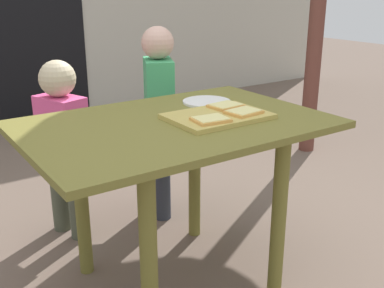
% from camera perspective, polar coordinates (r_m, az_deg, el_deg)
% --- Properties ---
extents(ground_plane, '(16.00, 16.00, 0.00)m').
position_cam_1_polar(ground_plane, '(2.14, -1.81, -16.28)').
color(ground_plane, brown).
extents(house_door, '(0.90, 0.02, 2.00)m').
position_cam_1_polar(house_door, '(4.58, -18.63, 15.17)').
color(house_door, black).
rests_on(house_door, ground).
extents(dining_table, '(1.16, 0.79, 0.73)m').
position_cam_1_polar(dining_table, '(1.85, -2.01, -0.67)').
color(dining_table, olive).
rests_on(dining_table, ground).
extents(cutting_board, '(0.39, 0.27, 0.02)m').
position_cam_1_polar(cutting_board, '(1.85, 3.13, 3.38)').
color(cutting_board, tan).
rests_on(cutting_board, dining_table).
extents(pizza_slice_near_right, '(0.14, 0.12, 0.01)m').
position_cam_1_polar(pizza_slice_near_right, '(1.86, 6.30, 3.91)').
color(pizza_slice_near_right, '#E2A14F').
rests_on(pizza_slice_near_right, cutting_board).
extents(pizza_slice_near_left, '(0.14, 0.12, 0.01)m').
position_cam_1_polar(pizza_slice_near_left, '(1.75, 2.29, 3.00)').
color(pizza_slice_near_left, '#E2A14F').
rests_on(pizza_slice_near_left, cutting_board).
extents(pizza_slice_far_right, '(0.14, 0.11, 0.01)m').
position_cam_1_polar(pizza_slice_far_right, '(1.95, 4.05, 4.69)').
color(pizza_slice_far_right, '#E2A14F').
rests_on(pizza_slice_far_right, cutting_board).
extents(plate_white_right, '(0.21, 0.21, 0.01)m').
position_cam_1_polar(plate_white_right, '(2.09, 1.80, 5.15)').
color(plate_white_right, white).
rests_on(plate_white_right, dining_table).
extents(child_left, '(0.21, 0.27, 0.90)m').
position_cam_1_polar(child_left, '(2.37, -15.39, 0.63)').
color(child_left, '#494D3B').
rests_on(child_left, ground).
extents(child_right, '(0.23, 0.28, 1.03)m').
position_cam_1_polar(child_right, '(2.49, -4.00, 3.97)').
color(child_right, '#2F333F').
rests_on(child_right, ground).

